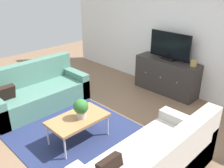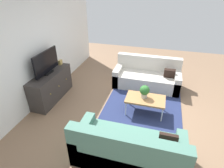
# 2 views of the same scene
# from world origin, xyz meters

# --- Properties ---
(ground_plane) EXTENTS (10.00, 10.00, 0.00)m
(ground_plane) POSITION_xyz_m (0.00, 0.00, 0.00)
(ground_plane) COLOR #84664C
(wall_back) EXTENTS (6.40, 0.12, 2.70)m
(wall_back) POSITION_xyz_m (0.00, 2.55, 1.35)
(wall_back) COLOR white
(wall_back) RESTS_ON ground_plane
(area_rug) EXTENTS (2.50, 1.90, 0.01)m
(area_rug) POSITION_xyz_m (0.00, -0.15, 0.01)
(area_rug) COLOR navy
(area_rug) RESTS_ON ground_plane
(couch_left_side) EXTENTS (0.85, 1.91, 0.86)m
(couch_left_side) POSITION_xyz_m (-1.44, -0.10, 0.28)
(couch_left_side) COLOR #4C7A6B
(couch_left_side) RESTS_ON ground_plane
(couch_right_side) EXTENTS (0.85, 1.91, 0.86)m
(couch_right_side) POSITION_xyz_m (1.44, -0.10, 0.28)
(couch_right_side) COLOR beige
(couch_right_side) RESTS_ON ground_plane
(coffee_table) EXTENTS (0.53, 0.91, 0.42)m
(coffee_table) POSITION_xyz_m (0.06, -0.21, 0.38)
(coffee_table) COLOR #A37547
(coffee_table) RESTS_ON ground_plane
(potted_plant) EXTENTS (0.23, 0.23, 0.31)m
(potted_plant) POSITION_xyz_m (0.10, -0.17, 0.59)
(potted_plant) COLOR #B7B2A8
(potted_plant) RESTS_ON coffee_table
(tv_console) EXTENTS (1.42, 0.47, 0.75)m
(tv_console) POSITION_xyz_m (0.01, 2.27, 0.38)
(tv_console) COLOR #332D2B
(tv_console) RESTS_ON ground_plane
(flat_screen_tv) EXTENTS (0.95, 0.16, 0.59)m
(flat_screen_tv) POSITION_xyz_m (0.01, 2.29, 1.05)
(flat_screen_tv) COLOR black
(flat_screen_tv) RESTS_ON tv_console
(mantel_clock) EXTENTS (0.11, 0.07, 0.13)m
(mantel_clock) POSITION_xyz_m (0.61, 2.27, 0.82)
(mantel_clock) COLOR tan
(mantel_clock) RESTS_ON tv_console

